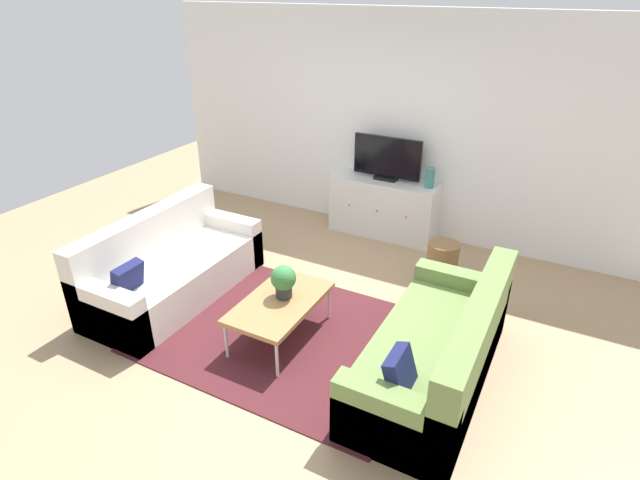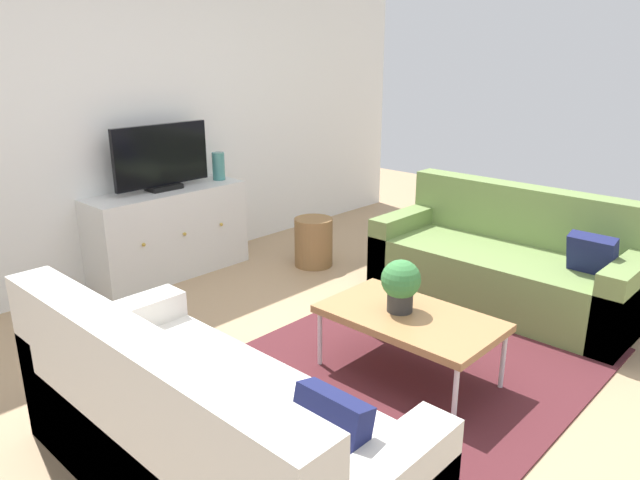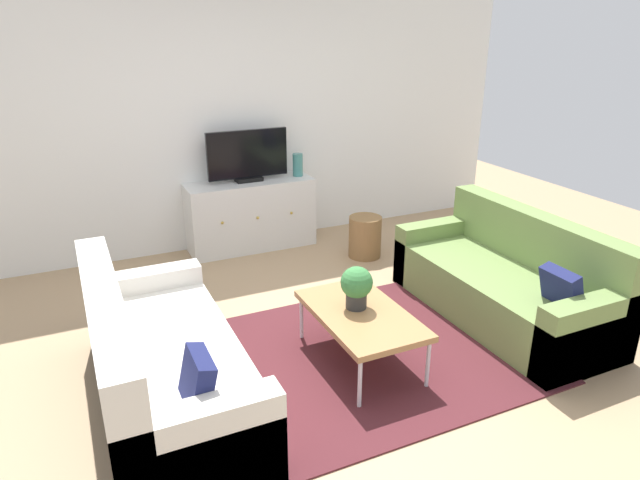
{
  "view_description": "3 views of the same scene",
  "coord_description": "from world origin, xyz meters",
  "px_view_note": "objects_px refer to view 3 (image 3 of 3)",
  "views": [
    {
      "loc": [
        2.09,
        -3.39,
        2.95
      ],
      "look_at": [
        0.0,
        0.52,
        0.69
      ],
      "focal_mm": 28.64,
      "sensor_mm": 36.0,
      "label": 1
    },
    {
      "loc": [
        -2.64,
        -1.95,
        1.86
      ],
      "look_at": [
        0.0,
        0.52,
        0.69
      ],
      "focal_mm": 33.26,
      "sensor_mm": 36.0,
      "label": 2
    },
    {
      "loc": [
        -1.77,
        -3.28,
        2.31
      ],
      "look_at": [
        0.0,
        0.52,
        0.69
      ],
      "focal_mm": 31.69,
      "sensor_mm": 36.0,
      "label": 3
    }
  ],
  "objects_px": {
    "couch_left_side": "(155,368)",
    "potted_plant": "(357,286)",
    "coffee_table": "(361,316)",
    "glass_vase": "(298,165)",
    "wicker_basket": "(365,237)",
    "couch_right_side": "(509,284)",
    "flat_screen_tv": "(248,156)",
    "tv_console": "(251,215)"
  },
  "relations": [
    {
      "from": "couch_right_side",
      "to": "flat_screen_tv",
      "type": "xyz_separation_m",
      "value": [
        -1.45,
        2.39,
        0.72
      ]
    },
    {
      "from": "glass_vase",
      "to": "potted_plant",
      "type": "bearing_deg",
      "value": -103.21
    },
    {
      "from": "couch_left_side",
      "to": "coffee_table",
      "type": "relative_size",
      "value": 1.9
    },
    {
      "from": "potted_plant",
      "to": "wicker_basket",
      "type": "bearing_deg",
      "value": 58.78
    },
    {
      "from": "coffee_table",
      "to": "flat_screen_tv",
      "type": "bearing_deg",
      "value": 89.81
    },
    {
      "from": "couch_left_side",
      "to": "tv_console",
      "type": "bearing_deg",
      "value": 59.0
    },
    {
      "from": "potted_plant",
      "to": "wicker_basket",
      "type": "distance_m",
      "value": 1.96
    },
    {
      "from": "couch_right_side",
      "to": "flat_screen_tv",
      "type": "relative_size",
      "value": 2.25
    },
    {
      "from": "glass_vase",
      "to": "wicker_basket",
      "type": "bearing_deg",
      "value": -59.67
    },
    {
      "from": "wicker_basket",
      "to": "tv_console",
      "type": "bearing_deg",
      "value": 143.02
    },
    {
      "from": "coffee_table",
      "to": "flat_screen_tv",
      "type": "xyz_separation_m",
      "value": [
        0.01,
        2.49,
        0.63
      ]
    },
    {
      "from": "couch_right_side",
      "to": "glass_vase",
      "type": "height_order",
      "value": "glass_vase"
    },
    {
      "from": "couch_right_side",
      "to": "potted_plant",
      "type": "bearing_deg",
      "value": -179.06
    },
    {
      "from": "potted_plant",
      "to": "flat_screen_tv",
      "type": "xyz_separation_m",
      "value": [
        0.01,
        2.42,
        0.43
      ]
    },
    {
      "from": "couch_right_side",
      "to": "tv_console",
      "type": "xyz_separation_m",
      "value": [
        -1.45,
        2.37,
        0.09
      ]
    },
    {
      "from": "coffee_table",
      "to": "wicker_basket",
      "type": "height_order",
      "value": "wicker_basket"
    },
    {
      "from": "tv_console",
      "to": "coffee_table",
      "type": "bearing_deg",
      "value": -90.19
    },
    {
      "from": "potted_plant",
      "to": "wicker_basket",
      "type": "relative_size",
      "value": 0.72
    },
    {
      "from": "coffee_table",
      "to": "glass_vase",
      "type": "relative_size",
      "value": 4.16
    },
    {
      "from": "flat_screen_tv",
      "to": "wicker_basket",
      "type": "distance_m",
      "value": 1.48
    },
    {
      "from": "potted_plant",
      "to": "glass_vase",
      "type": "bearing_deg",
      "value": 76.79
    },
    {
      "from": "glass_vase",
      "to": "wicker_basket",
      "type": "xyz_separation_m",
      "value": [
        0.44,
        -0.75,
        -0.65
      ]
    },
    {
      "from": "potted_plant",
      "to": "tv_console",
      "type": "height_order",
      "value": "tv_console"
    },
    {
      "from": "couch_left_side",
      "to": "potted_plant",
      "type": "bearing_deg",
      "value": -0.96
    },
    {
      "from": "potted_plant",
      "to": "wicker_basket",
      "type": "xyz_separation_m",
      "value": [
        1.0,
        1.65,
        -0.36
      ]
    },
    {
      "from": "flat_screen_tv",
      "to": "wicker_basket",
      "type": "height_order",
      "value": "flat_screen_tv"
    },
    {
      "from": "glass_vase",
      "to": "tv_console",
      "type": "bearing_deg",
      "value": -180.0
    },
    {
      "from": "tv_console",
      "to": "flat_screen_tv",
      "type": "distance_m",
      "value": 0.64
    },
    {
      "from": "flat_screen_tv",
      "to": "potted_plant",
      "type": "bearing_deg",
      "value": -90.18
    },
    {
      "from": "coffee_table",
      "to": "wicker_basket",
      "type": "bearing_deg",
      "value": 59.86
    },
    {
      "from": "potted_plant",
      "to": "flat_screen_tv",
      "type": "distance_m",
      "value": 2.46
    },
    {
      "from": "couch_right_side",
      "to": "couch_left_side",
      "type": "bearing_deg",
      "value": 180.0
    },
    {
      "from": "tv_console",
      "to": "glass_vase",
      "type": "bearing_deg",
      "value": 0.0
    },
    {
      "from": "flat_screen_tv",
      "to": "glass_vase",
      "type": "height_order",
      "value": "flat_screen_tv"
    },
    {
      "from": "couch_left_side",
      "to": "glass_vase",
      "type": "xyz_separation_m",
      "value": [
        1.98,
        2.37,
        0.58
      ]
    },
    {
      "from": "couch_right_side",
      "to": "coffee_table",
      "type": "distance_m",
      "value": 1.46
    },
    {
      "from": "couch_right_side",
      "to": "flat_screen_tv",
      "type": "distance_m",
      "value": 2.89
    },
    {
      "from": "couch_left_side",
      "to": "flat_screen_tv",
      "type": "height_order",
      "value": "flat_screen_tv"
    },
    {
      "from": "glass_vase",
      "to": "flat_screen_tv",
      "type": "bearing_deg",
      "value": 177.94
    },
    {
      "from": "potted_plant",
      "to": "couch_right_side",
      "type": "bearing_deg",
      "value": 0.94
    },
    {
      "from": "couch_right_side",
      "to": "potted_plant",
      "type": "distance_m",
      "value": 1.49
    },
    {
      "from": "couch_right_side",
      "to": "flat_screen_tv",
      "type": "bearing_deg",
      "value": 121.2
    }
  ]
}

